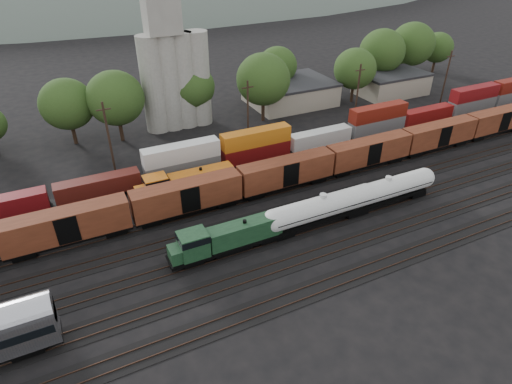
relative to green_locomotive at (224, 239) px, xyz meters
name	(u,v)px	position (x,y,z in m)	size (l,w,h in m)	color
ground	(237,224)	(3.86, 5.00, -2.37)	(600.00, 600.00, 0.00)	black
tracks	(237,224)	(3.86, 5.00, -2.33)	(180.00, 33.20, 0.20)	black
green_locomotive	(224,239)	(0.00, 0.00, 0.00)	(15.61, 2.75, 4.13)	black
tank_car_a	(322,208)	(13.92, 0.00, 0.33)	(17.37, 3.11, 4.55)	silver
tank_car_b	(387,190)	(24.77, 0.00, 0.26)	(16.91, 3.03, 4.43)	silver
orange_locomotive	(184,183)	(-0.22, 15.00, -0.06)	(16.12, 2.69, 4.03)	black
boxcar_string	(239,183)	(6.48, 10.00, 0.74)	(153.60, 2.90, 4.20)	black
container_wall	(191,162)	(2.64, 20.00, 0.36)	(165.60, 2.60, 5.80)	black
grain_silo	(174,70)	(7.14, 41.00, 8.88)	(13.40, 5.00, 29.00)	#9C9A8F
industrial_sheds	(196,113)	(10.49, 40.25, 0.18)	(119.38, 17.26, 5.10)	#9E937F
tree_band	(210,82)	(14.30, 41.60, 5.53)	(166.94, 21.94, 14.34)	black
utility_poles	(183,124)	(3.86, 27.00, 3.84)	(122.20, 0.36, 12.00)	black
distant_hills	(109,28)	(27.78, 265.00, -22.94)	(860.00, 286.00, 130.00)	#59665B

